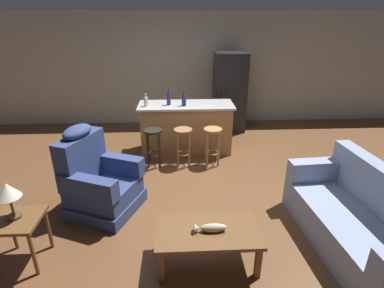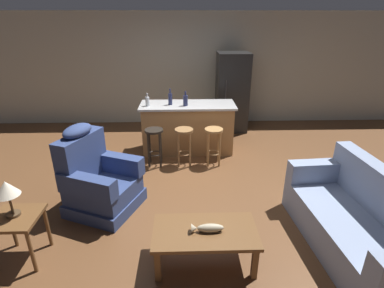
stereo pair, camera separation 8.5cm
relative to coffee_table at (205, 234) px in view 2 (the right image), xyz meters
name	(u,v)px [view 2 (the right image)]	position (x,y,z in m)	size (l,w,h in m)	color
ground_plane	(189,184)	(-0.13, 1.63, -0.36)	(12.00, 12.00, 0.00)	brown
back_wall	(186,70)	(-0.13, 4.75, 0.94)	(12.00, 0.05, 2.60)	#B2B2A3
coffee_table	(205,234)	(0.00, 0.00, 0.00)	(1.10, 0.60, 0.42)	brown
fish_figurine	(207,228)	(0.02, -0.02, 0.10)	(0.34, 0.10, 0.10)	#4C3823
couch	(359,224)	(1.74, 0.15, -0.02)	(0.97, 1.95, 0.94)	#8493B2
recliner_near_lamp	(98,181)	(-1.39, 1.07, 0.06)	(1.10, 1.10, 1.20)	navy
end_table	(17,224)	(-1.99, 0.11, 0.10)	(0.48, 0.48, 0.56)	brown
table_lamp	(7,190)	(-2.01, 0.13, 0.50)	(0.24, 0.24, 0.41)	#4C3823
kitchen_island	(188,128)	(-0.13, 2.98, 0.11)	(1.80, 0.70, 0.95)	#9E7042
bar_stool_left	(154,141)	(-0.73, 2.35, 0.11)	(0.32, 0.32, 0.68)	black
bar_stool_middle	(184,140)	(-0.21, 2.35, 0.11)	(0.32, 0.32, 0.68)	olive
bar_stool_right	(214,140)	(0.32, 2.35, 0.11)	(0.32, 0.32, 0.68)	#A87A47
refrigerator	(232,92)	(0.90, 4.18, 0.52)	(0.70, 0.69, 1.76)	black
bottle_tall_green	(170,99)	(-0.45, 2.95, 0.70)	(0.07, 0.07, 0.30)	#23284C
bottle_short_amber	(147,101)	(-0.87, 2.88, 0.68)	(0.07, 0.07, 0.24)	silver
bottle_wine_dark	(185,100)	(-0.17, 2.88, 0.69)	(0.09, 0.09, 0.27)	#23284C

